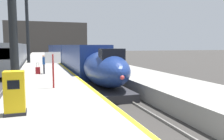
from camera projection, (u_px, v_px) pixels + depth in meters
platform_left at (43, 70)px, 27.85m from camera, size 4.80×110.00×1.05m
platform_right at (106, 68)px, 30.39m from camera, size 4.80×110.00×1.05m
platform_left_safety_stripe at (62, 65)px, 28.51m from camera, size 0.20×107.80×0.01m
rail_main_left at (67, 70)px, 31.53m from camera, size 0.08×110.00×0.12m
rail_main_right at (78, 70)px, 32.00m from camera, size 0.08×110.00×0.12m
rail_secondary_left at (4, 73)px, 28.99m from camera, size 0.08×110.00×0.12m
rail_secondary_right at (17, 72)px, 29.46m from camera, size 0.08×110.00×0.12m
highspeed_train_main at (65, 54)px, 39.51m from camera, size 2.92×57.16×3.60m
regional_train_adjacent at (16, 54)px, 38.58m from camera, size 2.85×36.60×3.80m
station_column_far at (27, 19)px, 31.94m from camera, size 4.00×0.68×10.48m
passenger_near_edge at (44, 63)px, 19.85m from camera, size 0.22×0.57×1.69m
rolling_suitcase at (38, 71)px, 19.81m from camera, size 0.40×0.22×0.98m
ticket_machine_yellow at (15, 95)px, 8.17m from camera, size 0.76×0.62×1.60m
departure_info_board at (53, 63)px, 13.20m from camera, size 0.90×0.10×2.12m
terminus_back_wall at (47, 38)px, 101.26m from camera, size 36.00×2.00×14.00m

